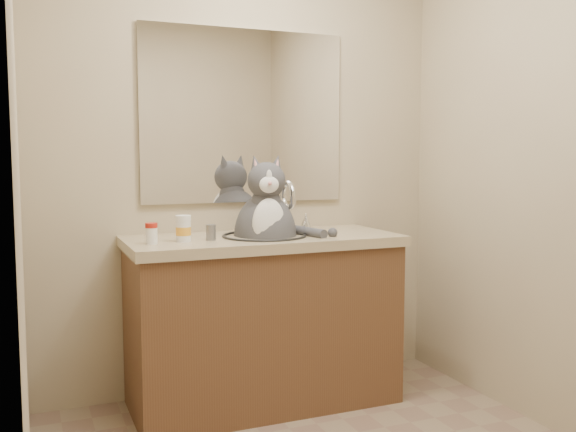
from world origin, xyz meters
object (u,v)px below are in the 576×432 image
(cat, at_px, (266,228))
(pill_bottle_orange, at_px, (183,229))
(grey_canister, at_px, (211,232))
(pill_bottle_redcap, at_px, (152,233))

(cat, distance_m, pill_bottle_orange, 0.43)
(pill_bottle_orange, bearing_deg, grey_canister, -1.67)
(cat, bearing_deg, pill_bottle_redcap, -160.99)
(grey_canister, bearing_deg, pill_bottle_orange, 178.33)
(pill_bottle_orange, relative_size, grey_canister, 1.66)
(pill_bottle_orange, height_order, grey_canister, pill_bottle_orange)
(pill_bottle_redcap, bearing_deg, cat, 7.35)
(pill_bottle_redcap, relative_size, pill_bottle_orange, 0.78)
(pill_bottle_orange, bearing_deg, cat, 7.05)
(pill_bottle_redcap, xyz_separation_m, pill_bottle_orange, (0.15, 0.02, 0.01))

